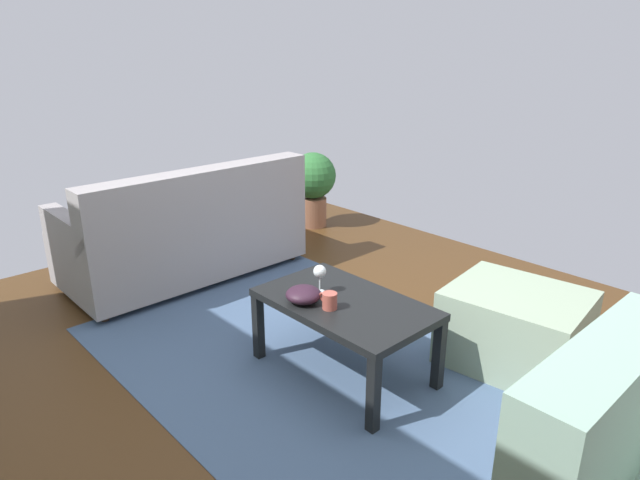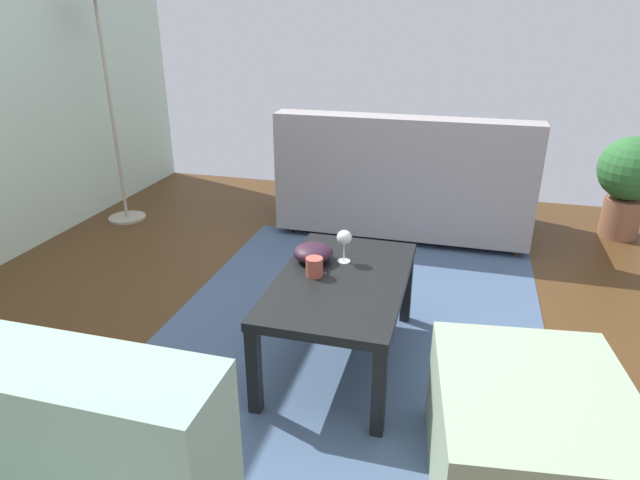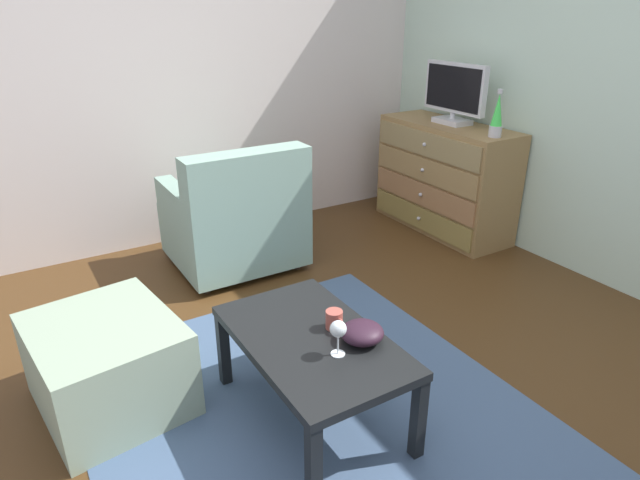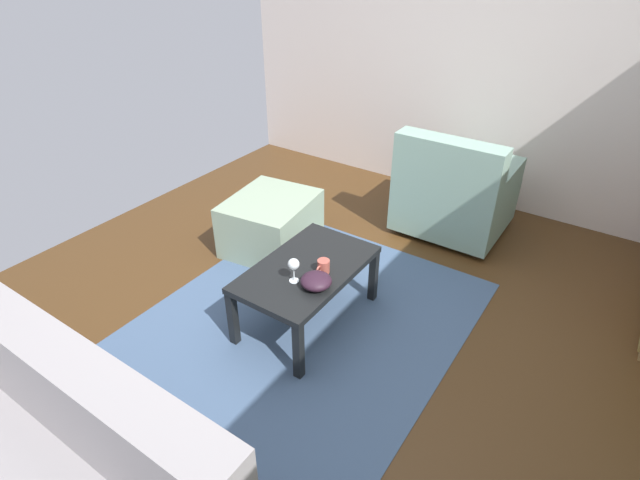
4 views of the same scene
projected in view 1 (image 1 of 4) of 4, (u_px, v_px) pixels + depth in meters
The scene contains 9 objects.
ground_plane at pixel (316, 389), 2.89m from camera, with size 5.28×4.87×0.05m, color #492E16.
area_rug at pixel (318, 355), 3.15m from camera, with size 2.60×1.90×0.01m, color #415776.
coffee_table at pixel (345, 310), 2.87m from camera, with size 0.92×0.56×0.43m.
wine_glass at pixel (320, 272), 2.91m from camera, with size 0.07×0.07×0.16m.
mug at pixel (329, 301), 2.76m from camera, with size 0.11×0.08×0.08m.
bowl_decorative at pixel (303, 294), 2.83m from camera, with size 0.18×0.18×0.08m, color #2C1726.
couch_large at pixel (187, 234), 4.13m from camera, with size 0.85×1.74×0.87m.
ottoman at pixel (515, 328), 3.02m from camera, with size 0.70×0.60×0.43m, color gray.
potted_plant at pixel (313, 182), 5.25m from camera, with size 0.44×0.44×0.72m.
Camera 1 is at (-1.81, 1.65, 1.69)m, focal length 30.79 mm.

